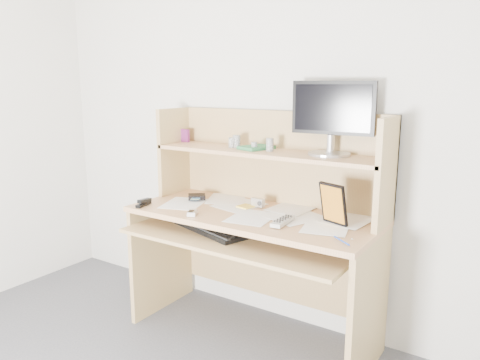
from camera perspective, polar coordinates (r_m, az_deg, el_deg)
The scene contains 19 objects.
back_wall at distance 2.79m, azimuth 5.02°, elevation 7.43°, with size 3.60×0.04×2.50m, color beige.
desk at distance 2.69m, azimuth 2.37°, elevation -4.78°, with size 1.40×0.70×1.30m.
paper_clutter at distance 2.60m, azimuth 1.47°, elevation -3.97°, with size 1.32×0.54×0.01m, color white.
keyboard at distance 2.62m, azimuth -3.55°, elevation -5.84°, with size 0.52×0.32×0.03m.
tv_remote at distance 2.41m, azimuth 5.25°, elevation -5.02°, with size 0.05×0.20×0.02m, color #ADAEA8.
flip_phone at distance 2.57m, azimuth -5.82°, elevation -3.91°, with size 0.05×0.09×0.02m, color silver.
stapler at distance 2.80m, azimuth -11.70°, elevation -2.63°, with size 0.03×0.12×0.04m, color black.
wallet at distance 2.90m, azimuth -5.28°, elevation -2.03°, with size 0.10×0.08×0.03m, color black.
sticky_note_pad at distance 2.71m, azimuth 0.70°, elevation -3.27°, with size 0.08×0.08×0.01m, color #F9FF43.
digital_camera at distance 2.71m, azimuth 2.19°, elevation -2.74°, with size 0.08×0.03×0.05m, color #B8B8BB.
game_case at distance 2.40m, azimuth 11.30°, elevation -2.87°, with size 0.15×0.02×0.21m, color black.
blue_pen at distance 2.18m, azimuth 12.28°, elevation -7.24°, with size 0.01×0.01×0.13m, color #163DAB.
card_box at distance 3.07m, azimuth -6.69°, elevation 5.40°, with size 0.06×0.02×0.08m, color #A01D15.
shelf_book at distance 2.73m, azimuth 2.00°, elevation 3.98°, with size 0.14×0.19×0.02m, color #2D7244.
chip_stack_a at distance 2.78m, azimuth -0.95°, elevation 4.59°, with size 0.04×0.04×0.06m, color black.
chip_stack_b at distance 2.78m, azimuth -0.42°, elevation 4.73°, with size 0.05×0.05×0.07m, color silver.
chip_stack_c at distance 2.69m, azimuth 1.75°, elevation 4.16°, with size 0.04×0.04×0.05m, color black.
chip_stack_d at distance 2.64m, azimuth 3.66°, elevation 4.32°, with size 0.04×0.04×0.07m, color white.
monitor at distance 2.54m, azimuth 11.18°, elevation 7.69°, with size 0.45×0.23×0.39m.
Camera 1 is at (1.32, -0.65, 1.46)m, focal length 35.00 mm.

